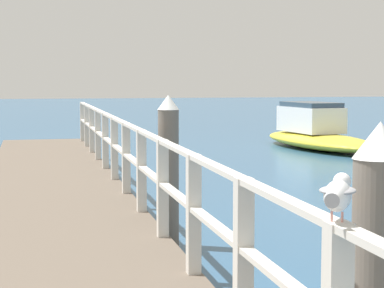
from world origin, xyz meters
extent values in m
cube|color=brown|center=(0.00, 10.95, 0.25)|extent=(2.27, 21.89, 0.51)
cube|color=beige|center=(1.06, 5.48, 1.06)|extent=(0.12, 0.12, 1.10)
cube|color=beige|center=(1.06, 7.04, 1.06)|extent=(0.12, 0.12, 1.10)
cube|color=beige|center=(1.06, 8.61, 1.06)|extent=(0.12, 0.12, 1.10)
cube|color=beige|center=(1.06, 10.17, 1.06)|extent=(0.12, 0.12, 1.10)
cube|color=beige|center=(1.06, 11.73, 1.06)|extent=(0.12, 0.12, 1.10)
cube|color=beige|center=(1.06, 13.29, 1.06)|extent=(0.12, 0.12, 1.10)
cube|color=beige|center=(1.06, 14.85, 1.06)|extent=(0.12, 0.12, 1.10)
cube|color=beige|center=(1.06, 16.41, 1.06)|extent=(0.12, 0.12, 1.10)
cube|color=beige|center=(1.06, 17.97, 1.06)|extent=(0.12, 0.12, 1.10)
cube|color=beige|center=(1.06, 19.53, 1.06)|extent=(0.12, 0.12, 1.10)
cube|color=beige|center=(1.06, 21.09, 1.06)|extent=(0.12, 0.12, 1.10)
cube|color=beige|center=(1.06, 10.95, 1.59)|extent=(0.10, 20.29, 0.04)
cube|color=beige|center=(1.06, 10.95, 1.11)|extent=(0.10, 20.29, 0.04)
cone|color=white|center=(1.44, 4.25, 1.96)|extent=(0.29, 0.29, 0.20)
cylinder|color=#6B6056|center=(1.44, 10.23, 0.93)|extent=(0.28, 0.28, 1.86)
cone|color=white|center=(1.44, 10.23, 1.96)|extent=(0.29, 0.29, 0.20)
ellipsoid|color=white|center=(1.06, 3.94, 1.73)|extent=(0.26, 0.31, 0.15)
sphere|color=white|center=(1.15, 4.09, 1.78)|extent=(0.09, 0.09, 0.09)
cone|color=gold|center=(1.18, 4.15, 1.78)|extent=(0.05, 0.06, 0.02)
cone|color=#939399|center=(0.97, 3.79, 1.74)|extent=(0.10, 0.10, 0.07)
ellipsoid|color=#939399|center=(1.06, 3.94, 1.76)|extent=(0.27, 0.28, 0.04)
cylinder|color=tan|center=(1.03, 3.94, 1.63)|extent=(0.01, 0.01, 0.05)
cylinder|color=tan|center=(1.07, 3.92, 1.63)|extent=(0.01, 0.01, 0.05)
ellipsoid|color=gold|center=(8.70, 22.28, 0.26)|extent=(2.78, 6.19, 0.51)
cube|color=white|center=(8.62, 22.87, 0.92)|extent=(1.59, 2.54, 0.82)
cube|color=#334756|center=(8.62, 22.87, 1.41)|extent=(1.47, 2.29, 0.16)
camera|label=1|loc=(-0.37, 0.78, 2.30)|focal=67.18mm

